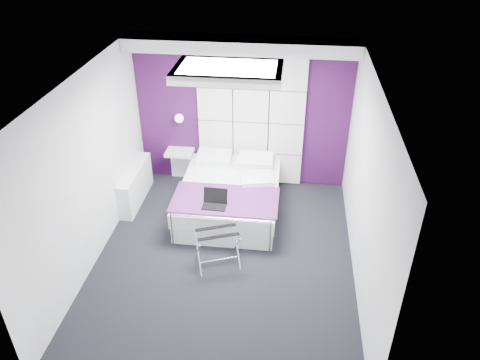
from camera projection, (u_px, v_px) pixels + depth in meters
The scene contains 15 objects.
floor at pixel (225, 258), 6.66m from camera, with size 4.40×4.40×0.00m, color black.
ceiling at pixel (221, 83), 5.30m from camera, with size 4.40×4.40×0.00m, color white.
wall_back at pixel (242, 113), 7.84m from camera, with size 3.60×3.60×0.00m, color silver.
wall_left at pixel (88, 172), 6.16m from camera, with size 4.40×4.40×0.00m, color silver.
wall_right at pixel (366, 190), 5.80m from camera, with size 4.40×4.40×0.00m, color silver.
accent_wall at pixel (242, 113), 7.84m from camera, with size 3.58×0.02×2.58m, color #360D3A.
soffit at pixel (241, 45), 7.00m from camera, with size 3.58×0.50×0.20m, color white.
headboard at pixel (251, 122), 7.85m from camera, with size 1.80×0.08×2.30m, color silver, non-canonical shape.
skylight at pixel (228, 71), 5.84m from camera, with size 1.36×0.86×0.12m, color white, non-canonical shape.
wall_lamp at pixel (180, 117), 7.87m from camera, with size 0.15×0.15×0.15m, color white.
radiator at pixel (135, 185), 7.78m from camera, with size 0.22×1.20×0.60m, color white.
bed at pixel (230, 196), 7.52m from camera, with size 1.59×1.91×0.68m.
nightstand at pixel (180, 152), 8.18m from camera, with size 0.47×0.37×0.05m, color white.
luggage_rack at pixel (218, 248), 6.43m from camera, with size 0.57×0.42×0.56m.
laptop at pixel (215, 201), 6.84m from camera, with size 0.35×0.25×0.25m.
Camera 1 is at (0.82, -5.03, 4.44)m, focal length 35.00 mm.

